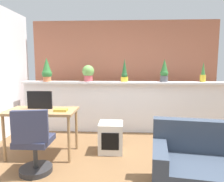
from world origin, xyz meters
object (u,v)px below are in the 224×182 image
at_px(potted_plant_4, 203,74).
at_px(book_on_desk, 61,110).
at_px(couch, 224,172).
at_px(side_cube_shelf, 111,137).
at_px(office_chair, 34,147).
at_px(potted_plant_0, 47,70).
at_px(tv_monitor, 40,100).
at_px(potted_plant_3, 164,71).
at_px(potted_plant_1, 88,73).
at_px(potted_plant_2, 124,72).
at_px(desk, 42,115).

relative_size(potted_plant_4, book_on_desk, 2.14).
bearing_deg(couch, side_cube_shelf, 139.31).
bearing_deg(office_chair, potted_plant_0, 104.19).
bearing_deg(office_chair, tv_monitor, 104.44).
relative_size(book_on_desk, couch, 0.12).
height_order(potted_plant_0, potted_plant_3, potted_plant_0).
distance_m(potted_plant_4, book_on_desk, 3.01).
bearing_deg(tv_monitor, couch, -22.74).
bearing_deg(potted_plant_1, couch, -49.95).
height_order(potted_plant_0, office_chair, potted_plant_0).
bearing_deg(side_cube_shelf, book_on_desk, -161.13).
bearing_deg(potted_plant_1, potted_plant_0, -175.00).
xyz_separation_m(tv_monitor, book_on_desk, (0.39, -0.16, -0.13)).
distance_m(potted_plant_1, book_on_desk, 1.47).
relative_size(potted_plant_0, book_on_desk, 2.60).
height_order(potted_plant_0, tv_monitor, potted_plant_0).
relative_size(potted_plant_1, potted_plant_3, 0.73).
bearing_deg(potted_plant_1, side_cube_shelf, -63.19).
bearing_deg(potted_plant_2, book_on_desk, -126.66).
distance_m(potted_plant_3, tv_monitor, 2.56).
xyz_separation_m(potted_plant_1, couch, (1.87, -2.23, -1.01)).
distance_m(potted_plant_1, potted_plant_3, 1.62).
relative_size(potted_plant_4, side_cube_shelf, 0.84).
xyz_separation_m(potted_plant_3, office_chair, (-2.05, -1.87, -0.94)).
height_order(potted_plant_2, tv_monitor, potted_plant_2).
relative_size(potted_plant_4, couch, 0.25).
height_order(potted_plant_2, couch, potted_plant_2).
bearing_deg(tv_monitor, potted_plant_4, 21.22).
bearing_deg(potted_plant_0, couch, -37.98).
distance_m(potted_plant_3, office_chair, 2.93).
relative_size(potted_plant_3, desk, 0.44).
relative_size(potted_plant_2, potted_plant_3, 1.01).
distance_m(potted_plant_4, side_cube_shelf, 2.40).
height_order(desk, couch, couch).
distance_m(desk, side_cube_shelf, 1.19).
height_order(potted_plant_1, couch, potted_plant_1).
relative_size(potted_plant_0, office_chair, 0.56).
xyz_separation_m(potted_plant_1, potted_plant_2, (0.78, -0.02, 0.01)).
relative_size(desk, office_chair, 1.21).
distance_m(potted_plant_2, book_on_desk, 1.75).
xyz_separation_m(potted_plant_1, desk, (-0.55, -1.27, -0.63)).
bearing_deg(tv_monitor, potted_plant_2, 40.17).
distance_m(desk, book_on_desk, 0.36).
bearing_deg(tv_monitor, book_on_desk, -22.41).
relative_size(potted_plant_0, potted_plant_3, 1.06).
bearing_deg(book_on_desk, tv_monitor, 157.59).
xyz_separation_m(potted_plant_3, side_cube_shelf, (-1.07, -1.08, -1.07)).
bearing_deg(desk, potted_plant_4, 22.89).
distance_m(side_cube_shelf, book_on_desk, 0.96).
relative_size(potted_plant_2, potted_plant_4, 1.15).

